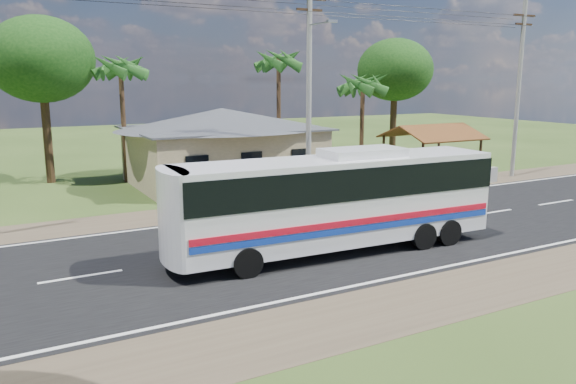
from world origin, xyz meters
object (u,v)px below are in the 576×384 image
at_px(coach_bus, 338,194).
at_px(motorcycle, 396,185).
at_px(waiting_shed, 432,134).
at_px(person, 472,173).

relative_size(coach_bus, motorcycle, 6.49).
bearing_deg(coach_bus, waiting_shed, 39.22).
bearing_deg(person, motorcycle, -22.06).
distance_m(coach_bus, person, 14.69).
bearing_deg(coach_bus, person, 28.37).
relative_size(coach_bus, person, 7.01).
relative_size(motorcycle, person, 1.08).
height_order(coach_bus, person, coach_bus).
bearing_deg(coach_bus, motorcycle, 42.78).
bearing_deg(motorcycle, coach_bus, 117.79).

